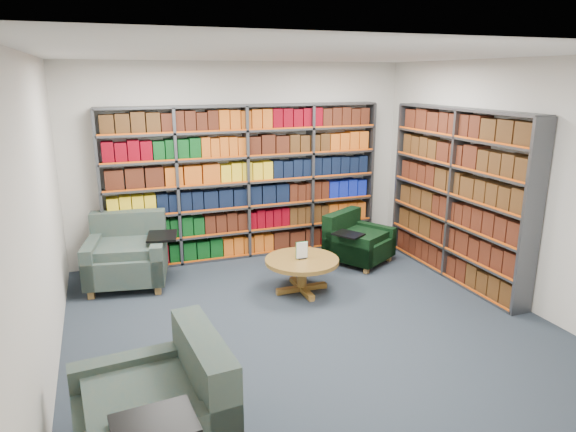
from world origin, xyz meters
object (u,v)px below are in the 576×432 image
object	(u,v)px
chair_teal_left	(128,255)
chair_teal_front	(166,414)
coffee_table	(302,265)
chair_green_right	(354,242)

from	to	relation	value
chair_teal_left	chair_teal_front	bearing A→B (deg)	-89.56
chair_teal_left	coffee_table	size ratio (longest dim) A/B	1.34
chair_teal_left	chair_green_right	xyz separation A→B (m)	(3.11, -0.35, -0.07)
chair_teal_left	chair_green_right	bearing A→B (deg)	-6.39
chair_teal_front	chair_teal_left	bearing A→B (deg)	90.44
coffee_table	chair_teal_front	bearing A→B (deg)	-129.62
coffee_table	chair_teal_left	bearing A→B (deg)	151.02
chair_teal_left	coffee_table	bearing A→B (deg)	-28.98
chair_green_right	coffee_table	bearing A→B (deg)	-146.14
chair_teal_front	coffee_table	distance (m)	3.07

